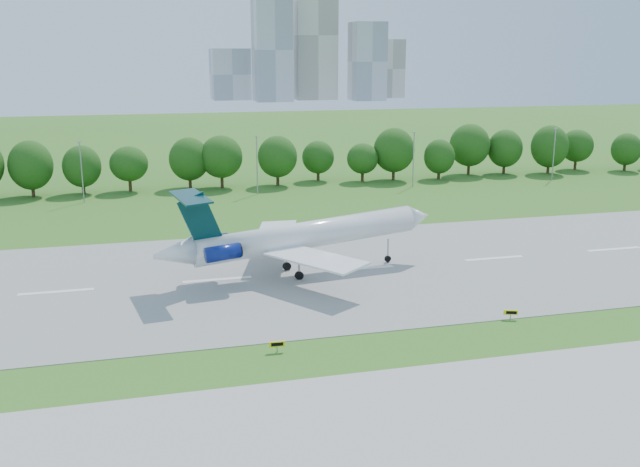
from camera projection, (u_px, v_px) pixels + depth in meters
The scene contains 9 objects.
ground at pixel (246, 356), 69.95m from camera, with size 600.00×600.00×0.00m, color #2E5C18.
runway at pixel (217, 280), 93.41m from camera, with size 400.00×45.00×0.08m, color gray.
taxiway at pixel (283, 452), 53.04m from camera, with size 400.00×23.00×0.08m, color #ADADA8.
tree_line at pixel (181, 161), 154.80m from camera, with size 288.40×8.40×10.40m.
light_poles at pixel (172, 168), 144.77m from camera, with size 175.90×0.25×12.19m.
skyline at pixel (308, 51), 453.41m from camera, with size 127.00×52.00×80.00m.
airliner at pixel (293, 236), 94.28m from camera, with size 39.48×28.43×12.29m.
taxi_sign_centre at pixel (277, 344), 70.67m from camera, with size 1.63×0.27×1.14m.
taxi_sign_right at pixel (511, 313), 79.40m from camera, with size 1.56×0.65×1.11m.
Camera 1 is at (-9.17, -64.61, 28.84)m, focal length 40.00 mm.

